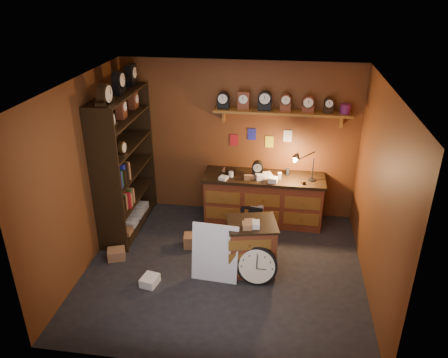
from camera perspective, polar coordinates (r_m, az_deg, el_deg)
floor at (r=6.55m, az=-0.03°, el=-11.61°), size 4.00×4.00×0.00m
room_shell at (r=5.78m, az=0.56°, el=2.76°), size 4.02×3.62×2.71m
shelving_unit at (r=7.19m, az=-13.16°, el=2.72°), size 0.47×1.60×2.58m
workbench at (r=7.51m, az=5.15°, el=-2.25°), size 2.03×0.66×1.36m
low_cabinet at (r=6.32m, az=3.59°, el=-8.52°), size 0.79×0.71×0.87m
big_round_clock at (r=6.15m, az=4.32°, el=-11.24°), size 0.57×0.18×0.57m
white_panel at (r=6.39m, az=-1.17°, el=-12.75°), size 0.66×0.23×0.86m
mini_fridge at (r=7.56m, az=3.74°, el=-4.08°), size 0.49×0.51×0.46m
floor_box_a at (r=6.91m, az=-13.87°, el=-9.49°), size 0.32×0.29×0.16m
floor_box_b at (r=6.32m, az=-9.66°, el=-12.94°), size 0.25×0.29×0.13m
floor_box_c at (r=6.99m, az=-4.12°, el=-8.02°), size 0.30×0.27×0.20m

